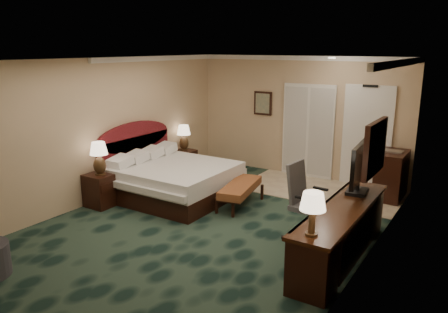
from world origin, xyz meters
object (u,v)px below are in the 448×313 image
Objects in this scene: lamp_near at (99,158)px; bed_bench at (240,195)px; desk_chair at (312,204)px; nightstand_far at (184,162)px; tv at (359,169)px; lamp_far at (184,138)px; desk at (341,233)px; minibar at (391,175)px; bed at (175,181)px; nightstand_near at (102,189)px.

lamp_near is 2.67m from bed_bench.
lamp_near is 0.51× the size of desk_chair.
nightstand_far is 4.78m from tv.
tv is (4.45, -1.52, 0.87)m from nightstand_far.
tv is (4.48, -1.57, 0.31)m from lamp_far.
desk is 2.21× the size of desk_chair.
bed_bench is 1.07× the size of desk_chair.
lamp_far is at bearing 124.64° from nightstand_far.
bed_bench is at bearing 155.05° from desk.
minibar is (4.47, 0.79, 0.19)m from nightstand_far.
bed is 3.02m from desk_chair.
minibar is at bearing 37.37° from lamp_near.
tv is (3.54, -0.06, 0.81)m from bed.
bed_bench is 2.47m from desk.
nightstand_near is 0.51× the size of desk_chair.
desk is (4.49, -2.27, -0.45)m from lamp_far.
lamp_far is at bearing 92.12° from lamp_near.
nightstand_far is 0.42× the size of bed_bench.
tv is (4.38, 1.06, 0.22)m from lamp_near.
lamp_far is 2.64m from bed_bench.
lamp_near reaches higher than desk_chair.
bed is 2.25× the size of minibar.
bed_bench is at bearing -28.00° from nightstand_far.
minibar is at bearing 32.20° from bed.
tv is 1.05× the size of minibar.
lamp_near reaches higher than bed_bench.
nightstand_near is at bearing -143.28° from minibar.
lamp_near is at bearing -175.34° from desk.
tv reaches higher than desk.
lamp_far is at bearing 159.25° from desk_chair.
nightstand_far is 4.54m from minibar.
tv is 0.87m from desk_chair.
nightstand_far is 0.55× the size of tv.
desk_chair is at bearing -25.97° from nightstand_far.
tv reaches higher than minibar.
lamp_near reaches higher than desk.
bed_bench is (2.19, 1.34, -0.09)m from nightstand_near.
nightstand_far is 0.57m from lamp_far.
desk is at bearing -94.24° from tv.
tv is (-0.01, 0.70, 0.76)m from desk.
nightstand_near is 4.61m from tv.
lamp_near is 4.44m from desk.
nightstand_near is 4.44m from desk.
nightstand_far is at bearing 90.67° from nightstand_near.
nightstand_near is 1.01× the size of lamp_near.
desk_chair is (3.88, -1.89, 0.33)m from nightstand_far.
desk_chair reaches higher than lamp_far.
lamp_far is 5.05m from desk.
lamp_near is at bearing -158.65° from bed_bench.
nightstand_near is 2.53m from nightstand_far.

